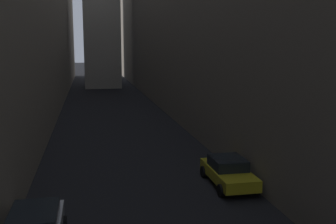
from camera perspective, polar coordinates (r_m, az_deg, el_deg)
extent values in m
plane|color=black|center=(42.60, -7.79, -0.21)|extent=(264.00, 264.00, 0.00)
cube|color=#60594F|center=(46.56, 7.72, 14.12)|extent=(13.94, 108.00, 21.90)
cube|color=black|center=(14.78, -18.49, -14.07)|extent=(1.57, 2.22, 0.55)
cylinder|color=black|center=(16.44, -14.59, -15.12)|extent=(0.22, 0.61, 0.61)
cube|color=#A59919|center=(20.88, 8.57, -8.70)|extent=(1.76, 4.31, 0.57)
cube|color=black|center=(20.85, 8.47, -7.14)|extent=(1.62, 1.98, 0.53)
cylinder|color=black|center=(22.03, 5.07, -8.44)|extent=(0.22, 0.62, 0.62)
cylinder|color=black|center=(22.57, 9.41, -8.09)|extent=(0.22, 0.62, 0.62)
cylinder|color=black|center=(19.39, 7.54, -11.01)|extent=(0.22, 0.62, 0.62)
cylinder|color=black|center=(20.00, 12.41, -10.50)|extent=(0.22, 0.62, 0.62)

